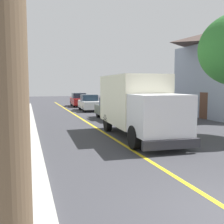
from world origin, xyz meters
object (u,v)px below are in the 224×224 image
parked_car_mid (89,103)px  parked_car_far (79,100)px  parked_van_across (164,112)px  stop_sign (162,98)px  box_truck (137,103)px  parked_car_near (112,109)px

parked_car_mid → parked_car_far: (0.01, 5.84, 0.00)m
parked_van_across → stop_sign: bearing=-123.3°
parked_car_mid → parked_car_far: same height
box_truck → parked_car_near: (0.99, 7.22, -0.97)m
parked_car_mid → parked_car_far: bearing=89.9°
parked_car_far → box_truck: bearing=-92.3°
box_truck → parked_van_across: bearing=47.3°
parked_car_mid → stop_sign: (2.10, -11.78, 1.06)m
parked_car_near → parked_car_far: 13.11m
parked_car_far → stop_sign: 17.78m
parked_car_near → parked_car_mid: same height
parked_car_far → parked_car_near: bearing=-89.2°
box_truck → parked_car_far: bearing=87.7°
parked_car_mid → stop_sign: stop_sign is taller
parked_car_mid → parked_van_across: same height
box_truck → parked_car_mid: size_ratio=1.63×
parked_car_mid → stop_sign: 12.02m
parked_van_across → parked_car_far: bearing=100.8°
parked_car_mid → box_truck: bearing=-93.1°
parked_car_near → parked_van_across: size_ratio=0.99×
parked_car_mid → parked_car_far: size_ratio=1.00×
parked_car_far → parked_car_mid: bearing=-90.1°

